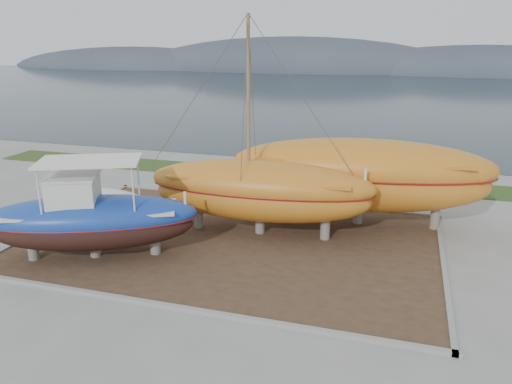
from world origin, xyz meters
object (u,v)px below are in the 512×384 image
(white_dinghy, at_px, (115,204))
(orange_sailboat, at_px, (260,130))
(blue_caique, at_px, (91,209))
(orange_bare_hull, at_px, (360,183))

(white_dinghy, bearing_deg, orange_sailboat, 12.33)
(blue_caique, height_order, orange_sailboat, orange_sailboat)
(white_dinghy, height_order, orange_bare_hull, orange_bare_hull)
(white_dinghy, relative_size, orange_bare_hull, 0.35)
(white_dinghy, height_order, orange_sailboat, orange_sailboat)
(orange_bare_hull, bearing_deg, blue_caique, -150.46)
(blue_caique, relative_size, white_dinghy, 1.98)
(orange_sailboat, height_order, orange_bare_hull, orange_sailboat)
(orange_sailboat, distance_m, orange_bare_hull, 5.77)
(orange_sailboat, xyz_separation_m, orange_bare_hull, (4.28, 2.62, -2.84))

